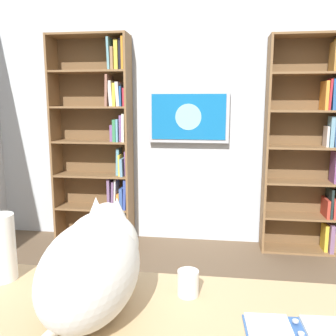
{
  "coord_description": "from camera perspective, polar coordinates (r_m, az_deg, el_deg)",
  "views": [
    {
      "loc": [
        -0.24,
        1.64,
        1.47
      ],
      "look_at": [
        0.13,
        -1.0,
        1.0
      ],
      "focal_mm": 39.24,
      "sensor_mm": 36.0,
      "label": 1
    }
  ],
  "objects": [
    {
      "name": "wall_back",
      "position": [
        3.88,
        4.51,
        8.22
      ],
      "size": [
        4.52,
        0.06,
        2.7
      ],
      "primitive_type": "cube",
      "color": "silver",
      "rests_on": "ground"
    },
    {
      "name": "bookshelf_left",
      "position": [
        3.84,
        22.15,
        3.3
      ],
      "size": [
        0.8,
        0.28,
        2.1
      ],
      "color": "brown",
      "rests_on": "ground"
    },
    {
      "name": "bookshelf_right",
      "position": [
        3.92,
        -10.33,
        4.17
      ],
      "size": [
        0.82,
        0.28,
        2.15
      ],
      "color": "brown",
      "rests_on": "ground"
    },
    {
      "name": "wall_mounted_tv",
      "position": [
        3.8,
        3.22,
        7.95
      ],
      "size": [
        0.83,
        0.07,
        0.53
      ],
      "color": "#B7B7BC"
    },
    {
      "name": "cat",
      "position": [
        1.31,
        -11.33,
        -14.04
      ],
      "size": [
        0.31,
        0.68,
        0.36
      ],
      "color": "white",
      "rests_on": "desk"
    },
    {
      "name": "open_binder",
      "position": [
        1.3,
        19.96,
        -23.38
      ],
      "size": [
        0.34,
        0.24,
        0.02
      ],
      "color": "#335999",
      "rests_on": "desk"
    },
    {
      "name": "paper_towel_roll",
      "position": [
        1.65,
        -24.45,
        -11.16
      ],
      "size": [
        0.11,
        0.11,
        0.27
      ],
      "primitive_type": "cylinder",
      "color": "white",
      "rests_on": "desk"
    },
    {
      "name": "coffee_mug",
      "position": [
        1.44,
        3.14,
        -17.4
      ],
      "size": [
        0.08,
        0.08,
        0.1
      ],
      "primitive_type": "cylinder",
      "color": "white",
      "rests_on": "desk"
    }
  ]
}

